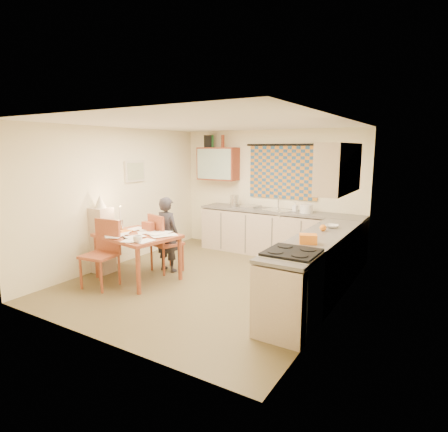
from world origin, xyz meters
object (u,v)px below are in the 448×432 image
Objects in this scene: counter_right at (317,269)px; stove at (291,290)px; person at (167,234)px; counter_back at (278,234)px; chair_far at (166,253)px; dining_table at (138,256)px; shelf_stand at (102,240)px.

stove is at bearing -90.00° from counter_right.
stove is 2.79m from person.
chair_far reaches higher than counter_back.
dining_table is 0.78m from shelf_stand.
person reaches higher than stove.
stove reaches higher than counter_back.
shelf_stand is at bearing 37.07° from person.
dining_table is (-2.79, -0.65, -0.07)m from counter_right.
dining_table is at bearing -166.82° from counter_right.
chair_far is 0.90× the size of shelf_stand.
person is (0.16, 0.56, 0.28)m from dining_table.
counter_right is at bearing 22.79° from dining_table.
dining_table is (-1.43, -2.45, -0.07)m from counter_back.
chair_far reaches higher than counter_right.
counter_right is 2.90× the size of chair_far.
dining_table is at bearing 5.62° from shelf_stand.
shelf_stand reaches higher than dining_table.
person is 1.16× the size of shelf_stand.
shelf_stand reaches higher than stove.
stove is 3.55m from shelf_stand.
dining_table is 0.65m from person.
stove reaches higher than dining_table.
person reaches higher than shelf_stand.
counter_right reaches higher than dining_table.
stove is 2.80m from chair_far.
chair_far is at bearing 34.72° from shelf_stand.
shelf_stand is (-3.54, 0.28, 0.09)m from stove.
counter_back is at bearing -107.15° from chair_far.
counter_right is 2.64m from person.
chair_far is (-2.65, -0.11, -0.14)m from counter_right.
stove is 0.73× the size of person.
dining_table is at bearing 76.10° from person.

